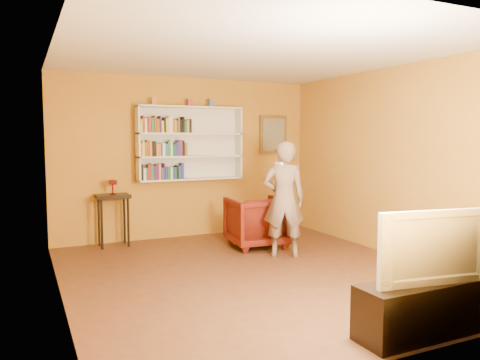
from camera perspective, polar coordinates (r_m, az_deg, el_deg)
name	(u,v)px	position (r m, az deg, el deg)	size (l,w,h in m)	color
room_shell	(254,193)	(5.77, 1.69, -1.59)	(5.30, 5.80, 2.88)	#4B2B18
bookshelf	(189,144)	(7.95, -6.21, 4.44)	(1.80, 0.29, 1.23)	silver
books_row_lower	(162,172)	(7.71, -9.54, 0.92)	(0.70, 0.19, 0.27)	black
books_row_middle	(163,149)	(7.70, -9.38, 3.75)	(0.76, 0.19, 0.26)	orange
books_row_upper	(165,125)	(7.72, -9.11, 6.58)	(0.84, 0.19, 0.27)	gold
ornament_left	(154,102)	(7.73, -10.45, 9.37)	(0.08, 0.08, 0.11)	#B37433
ornament_centre	(189,103)	(7.91, -6.18, 9.35)	(0.08, 0.08, 0.12)	#A13537
ornament_right	(211,103)	(8.05, -3.55, 9.33)	(0.09, 0.09, 0.12)	slate
framed_painting	(273,135)	(8.67, 4.07, 5.55)	(0.55, 0.05, 0.70)	brown
console_table	(113,203)	(7.53, -15.22, -2.77)	(0.50, 0.38, 0.82)	black
ruby_lustre	(113,184)	(7.50, -15.28, -0.44)	(0.15, 0.15, 0.23)	maroon
armchair	(257,222)	(7.29, 2.04, -5.12)	(0.83, 0.86, 0.78)	#440804
person	(284,199)	(6.66, 5.37, -2.37)	(0.60, 0.39, 1.64)	#746055
game_remote	(279,163)	(6.16, 4.78, 2.03)	(0.04, 0.15, 0.04)	white
tv_cabinet	(426,308)	(4.47, 21.71, -14.25)	(1.31, 0.39, 0.47)	black
television	(428,245)	(4.32, 21.96, -7.35)	(1.10, 0.14, 0.63)	black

